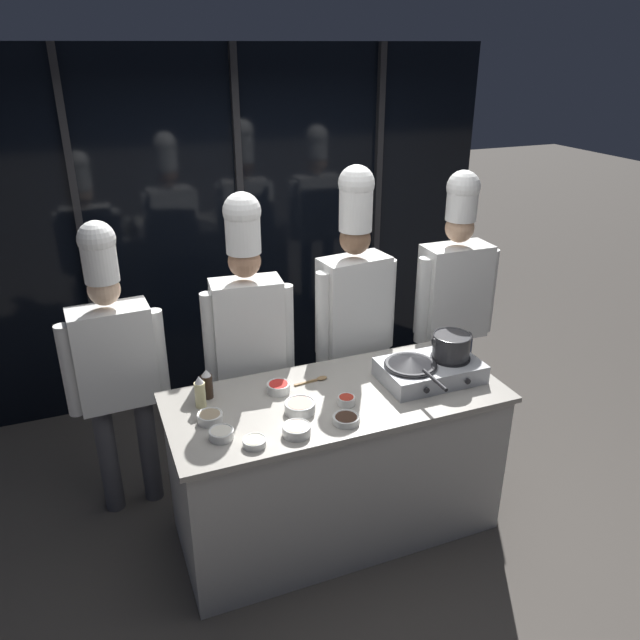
# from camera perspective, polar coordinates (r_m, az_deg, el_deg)

# --- Properties ---
(ground_plane) EXTENTS (24.00, 24.00, 0.00)m
(ground_plane) POSITION_cam_1_polar(r_m,az_deg,el_deg) (4.00, 1.40, -18.22)
(ground_plane) COLOR #47423D
(window_wall_back) EXTENTS (4.13, 0.09, 2.70)m
(window_wall_back) POSITION_cam_1_polar(r_m,az_deg,el_deg) (4.99, -7.29, 8.26)
(window_wall_back) COLOR black
(window_wall_back) RESTS_ON ground_plane
(demo_counter) EXTENTS (1.86, 0.80, 0.92)m
(demo_counter) POSITION_cam_1_polar(r_m,az_deg,el_deg) (3.71, 1.47, -12.96)
(demo_counter) COLOR beige
(demo_counter) RESTS_ON ground_plane
(portable_stove) EXTENTS (0.57, 0.37, 0.12)m
(portable_stove) POSITION_cam_1_polar(r_m,az_deg,el_deg) (3.64, 10.01, -4.53)
(portable_stove) COLOR #B2B5BA
(portable_stove) RESTS_ON demo_counter
(frying_pan) EXTENTS (0.30, 0.52, 0.05)m
(frying_pan) POSITION_cam_1_polar(r_m,az_deg,el_deg) (3.53, 8.33, -3.76)
(frying_pan) COLOR #232326
(frying_pan) RESTS_ON portable_stove
(stock_pot) EXTENTS (0.25, 0.22, 0.14)m
(stock_pot) POSITION_cam_1_polar(r_m,az_deg,el_deg) (3.64, 11.93, -2.28)
(stock_pot) COLOR #333335
(stock_pot) RESTS_ON portable_stove
(squeeze_bottle_soy) EXTENTS (0.06, 0.06, 0.17)m
(squeeze_bottle_soy) POSITION_cam_1_polar(r_m,az_deg,el_deg) (3.45, -10.29, -5.80)
(squeeze_bottle_soy) COLOR #332319
(squeeze_bottle_soy) RESTS_ON demo_counter
(squeeze_bottle_oil) EXTENTS (0.06, 0.06, 0.18)m
(squeeze_bottle_oil) POSITION_cam_1_polar(r_m,az_deg,el_deg) (3.37, -10.91, -6.50)
(squeeze_bottle_oil) COLOR beige
(squeeze_bottle_oil) RESTS_ON demo_counter
(prep_bowl_shrimp) EXTENTS (0.16, 0.16, 0.06)m
(prep_bowl_shrimp) POSITION_cam_1_polar(r_m,az_deg,el_deg) (3.30, -1.85, -7.89)
(prep_bowl_shrimp) COLOR white
(prep_bowl_shrimp) RESTS_ON demo_counter
(prep_bowl_garlic) EXTENTS (0.12, 0.12, 0.05)m
(prep_bowl_garlic) POSITION_cam_1_polar(r_m,az_deg,el_deg) (3.13, -9.01, -10.21)
(prep_bowl_garlic) COLOR white
(prep_bowl_garlic) RESTS_ON demo_counter
(prep_bowl_noodles) EXTENTS (0.12, 0.12, 0.04)m
(prep_bowl_noodles) POSITION_cam_1_polar(r_m,az_deg,el_deg) (3.06, -6.02, -11.02)
(prep_bowl_noodles) COLOR white
(prep_bowl_noodles) RESTS_ON demo_counter
(prep_bowl_mushrooms) EXTENTS (0.13, 0.13, 0.05)m
(prep_bowl_mushrooms) POSITION_cam_1_polar(r_m,az_deg,el_deg) (3.26, -10.02, -8.75)
(prep_bowl_mushrooms) COLOR white
(prep_bowl_mushrooms) RESTS_ON demo_counter
(prep_bowl_chili_flakes) EXTENTS (0.10, 0.10, 0.05)m
(prep_bowl_chili_flakes) POSITION_cam_1_polar(r_m,az_deg,el_deg) (3.36, 2.42, -7.31)
(prep_bowl_chili_flakes) COLOR white
(prep_bowl_chili_flakes) RESTS_ON demo_counter
(prep_bowl_bell_pepper) EXTENTS (0.13, 0.13, 0.05)m
(prep_bowl_bell_pepper) POSITION_cam_1_polar(r_m,az_deg,el_deg) (3.48, -3.81, -6.12)
(prep_bowl_bell_pepper) COLOR white
(prep_bowl_bell_pepper) RESTS_ON demo_counter
(prep_bowl_soy_glaze) EXTENTS (0.14, 0.14, 0.04)m
(prep_bowl_soy_glaze) POSITION_cam_1_polar(r_m,az_deg,el_deg) (3.22, 2.40, -9.02)
(prep_bowl_soy_glaze) COLOR white
(prep_bowl_soy_glaze) RESTS_ON demo_counter
(prep_bowl_chicken) EXTENTS (0.14, 0.14, 0.05)m
(prep_bowl_chicken) POSITION_cam_1_polar(r_m,az_deg,el_deg) (3.12, -2.16, -9.96)
(prep_bowl_chicken) COLOR white
(prep_bowl_chicken) RESTS_ON demo_counter
(serving_spoon_slotted) EXTENTS (0.21, 0.05, 0.02)m
(serving_spoon_slotted) POSITION_cam_1_polar(r_m,az_deg,el_deg) (3.59, -0.29, -5.46)
(serving_spoon_slotted) COLOR olive
(serving_spoon_slotted) RESTS_ON demo_counter
(chef_head) EXTENTS (0.58, 0.25, 1.84)m
(chef_head) POSITION_cam_1_polar(r_m,az_deg,el_deg) (3.77, -18.29, -3.27)
(chef_head) COLOR #4C4C51
(chef_head) RESTS_ON ground_plane
(chef_sous) EXTENTS (0.54, 0.26, 1.95)m
(chef_sous) POSITION_cam_1_polar(r_m,az_deg,el_deg) (3.74, -6.61, -0.69)
(chef_sous) COLOR #2D3856
(chef_sous) RESTS_ON ground_plane
(chef_line) EXTENTS (0.57, 0.28, 2.04)m
(chef_line) POSITION_cam_1_polar(r_m,az_deg,el_deg) (4.00, 3.11, 1.62)
(chef_line) COLOR #4C4C51
(chef_line) RESTS_ON ground_plane
(chef_pastry) EXTENTS (0.61, 0.25, 1.95)m
(chef_pastry) POSITION_cam_1_polar(r_m,az_deg,el_deg) (4.38, 12.14, 2.48)
(chef_pastry) COLOR #2D3856
(chef_pastry) RESTS_ON ground_plane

